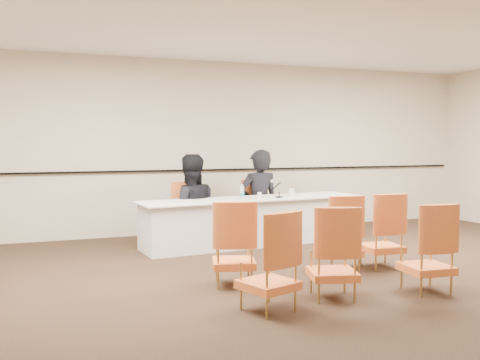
% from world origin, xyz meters
% --- Properties ---
extents(floor, '(10.00, 10.00, 0.00)m').
position_xyz_m(floor, '(0.00, 0.00, 0.00)').
color(floor, black).
rests_on(floor, ground).
extents(ceiling, '(10.00, 10.00, 0.00)m').
position_xyz_m(ceiling, '(0.00, 0.00, 3.00)').
color(ceiling, white).
rests_on(ceiling, ground).
extents(wall_back, '(10.00, 0.04, 3.00)m').
position_xyz_m(wall_back, '(0.00, 4.00, 1.50)').
color(wall_back, beige).
rests_on(wall_back, ground).
extents(wall_rail, '(9.80, 0.04, 0.03)m').
position_xyz_m(wall_rail, '(0.00, 3.96, 1.10)').
color(wall_rail, black).
rests_on(wall_rail, wall_back).
extents(panel_table, '(3.66, 1.18, 0.72)m').
position_xyz_m(panel_table, '(0.03, 2.62, 0.36)').
color(panel_table, silver).
rests_on(panel_table, ground).
extents(panelist_main, '(0.71, 0.47, 1.92)m').
position_xyz_m(panelist_main, '(0.37, 3.20, 0.51)').
color(panelist_main, black).
rests_on(panelist_main, ground).
extents(panelist_main_chair, '(0.55, 0.55, 0.95)m').
position_xyz_m(panelist_main_chair, '(0.37, 3.20, 0.47)').
color(panelist_main_chair, orange).
rests_on(panelist_main_chair, ground).
extents(panelist_second, '(0.97, 0.79, 1.88)m').
position_xyz_m(panelist_second, '(-0.85, 3.08, 0.46)').
color(panelist_second, black).
rests_on(panelist_second, ground).
extents(panelist_second_chair, '(0.55, 0.55, 0.95)m').
position_xyz_m(panelist_second_chair, '(-0.85, 3.08, 0.47)').
color(panelist_second_chair, orange).
rests_on(panelist_second_chair, ground).
extents(papers, '(0.31, 0.23, 0.00)m').
position_xyz_m(papers, '(0.59, 2.60, 0.72)').
color(papers, silver).
rests_on(papers, panel_table).
extents(microphone, '(0.17, 0.23, 0.28)m').
position_xyz_m(microphone, '(0.44, 2.54, 0.86)').
color(microphone, black).
rests_on(microphone, panel_table).
extents(water_bottle, '(0.07, 0.07, 0.22)m').
position_xyz_m(water_bottle, '(-0.16, 2.61, 0.83)').
color(water_bottle, teal).
rests_on(water_bottle, panel_table).
extents(drinking_glass, '(0.08, 0.08, 0.10)m').
position_xyz_m(drinking_glass, '(0.09, 2.51, 0.77)').
color(drinking_glass, white).
rests_on(drinking_glass, panel_table).
extents(coffee_cup, '(0.11, 0.11, 0.13)m').
position_xyz_m(coffee_cup, '(0.66, 2.56, 0.79)').
color(coffee_cup, white).
rests_on(coffee_cup, panel_table).
extents(aud_chair_front_left, '(0.62, 0.62, 0.95)m').
position_xyz_m(aud_chair_front_left, '(-1.07, 0.47, 0.47)').
color(aud_chair_front_left, orange).
rests_on(aud_chair_front_left, ground).
extents(aud_chair_front_mid, '(0.54, 0.54, 0.95)m').
position_xyz_m(aud_chair_front_mid, '(0.34, 0.60, 0.47)').
color(aud_chair_front_mid, orange).
rests_on(aud_chair_front_mid, ground).
extents(aud_chair_front_right, '(0.53, 0.53, 0.95)m').
position_xyz_m(aud_chair_front_right, '(0.97, 0.61, 0.47)').
color(aud_chair_front_right, orange).
rests_on(aud_chair_front_right, ground).
extents(aud_chair_back_left, '(0.64, 0.64, 0.95)m').
position_xyz_m(aud_chair_back_left, '(-1.08, -0.49, 0.47)').
color(aud_chair_back_left, orange).
rests_on(aud_chair_back_left, ground).
extents(aud_chair_back_mid, '(0.62, 0.62, 0.95)m').
position_xyz_m(aud_chair_back_mid, '(-0.30, -0.34, 0.47)').
color(aud_chair_back_mid, orange).
rests_on(aud_chair_back_mid, ground).
extents(aud_chair_back_right, '(0.54, 0.54, 0.95)m').
position_xyz_m(aud_chair_back_right, '(0.75, -0.48, 0.47)').
color(aud_chair_back_right, orange).
rests_on(aud_chair_back_right, ground).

